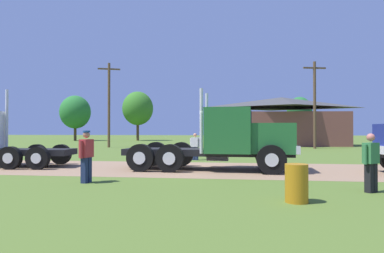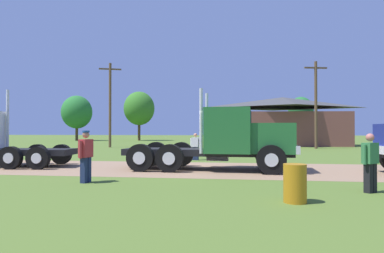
{
  "view_description": "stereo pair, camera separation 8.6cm",
  "coord_description": "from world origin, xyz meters",
  "px_view_note": "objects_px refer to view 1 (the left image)",
  "views": [
    {
      "loc": [
        1.42,
        -14.53,
        1.71
      ],
      "look_at": [
        -0.51,
        0.51,
        1.89
      ],
      "focal_mm": 30.86,
      "sensor_mm": 36.0,
      "label": 1
    },
    {
      "loc": [
        1.51,
        -14.52,
        1.71
      ],
      "look_at": [
        -0.51,
        0.51,
        1.89
      ],
      "focal_mm": 30.86,
      "sensor_mm": 36.0,
      "label": 2
    }
  ],
  "objects_px": {
    "visitor_by_barrel": "(371,161)",
    "steel_barrel": "(296,183)",
    "shed_building": "(281,122)",
    "utility_pole_far": "(315,102)",
    "truck_foreground_white": "(231,140)",
    "utility_pole_near": "(109,103)",
    "visitor_walking_mid": "(86,154)",
    "visitor_far_side": "(195,146)"
  },
  "relations": [
    {
      "from": "visitor_by_barrel",
      "to": "steel_barrel",
      "type": "height_order",
      "value": "visitor_by_barrel"
    },
    {
      "from": "shed_building",
      "to": "utility_pole_far",
      "type": "relative_size",
      "value": 1.74
    },
    {
      "from": "truck_foreground_white",
      "to": "shed_building",
      "type": "distance_m",
      "value": 25.17
    },
    {
      "from": "visitor_by_barrel",
      "to": "steel_barrel",
      "type": "xyz_separation_m",
      "value": [
        -2.27,
        -1.56,
        -0.42
      ]
    },
    {
      "from": "shed_building",
      "to": "utility_pole_near",
      "type": "relative_size",
      "value": 1.68
    },
    {
      "from": "utility_pole_far",
      "to": "steel_barrel",
      "type": "bearing_deg",
      "value": -104.08
    },
    {
      "from": "visitor_walking_mid",
      "to": "truck_foreground_white",
      "type": "bearing_deg",
      "value": 41.02
    },
    {
      "from": "visitor_walking_mid",
      "to": "visitor_by_barrel",
      "type": "height_order",
      "value": "visitor_walking_mid"
    },
    {
      "from": "visitor_far_side",
      "to": "steel_barrel",
      "type": "height_order",
      "value": "visitor_far_side"
    },
    {
      "from": "visitor_walking_mid",
      "to": "utility_pole_far",
      "type": "xyz_separation_m",
      "value": [
        12.29,
        21.85,
        3.4
      ]
    },
    {
      "from": "truck_foreground_white",
      "to": "steel_barrel",
      "type": "height_order",
      "value": "truck_foreground_white"
    },
    {
      "from": "utility_pole_near",
      "to": "utility_pole_far",
      "type": "relative_size",
      "value": 1.04
    },
    {
      "from": "visitor_walking_mid",
      "to": "visitor_far_side",
      "type": "xyz_separation_m",
      "value": [
        2.56,
        8.57,
        -0.11
      ]
    },
    {
      "from": "visitor_walking_mid",
      "to": "utility_pole_near",
      "type": "height_order",
      "value": "utility_pole_near"
    },
    {
      "from": "utility_pole_near",
      "to": "utility_pole_far",
      "type": "bearing_deg",
      "value": 1.2
    },
    {
      "from": "visitor_by_barrel",
      "to": "shed_building",
      "type": "bearing_deg",
      "value": 86.79
    },
    {
      "from": "steel_barrel",
      "to": "shed_building",
      "type": "bearing_deg",
      "value": 82.75
    },
    {
      "from": "visitor_far_side",
      "to": "utility_pole_near",
      "type": "distance_m",
      "value": 16.84
    },
    {
      "from": "truck_foreground_white",
      "to": "utility_pole_near",
      "type": "distance_m",
      "value": 21.55
    },
    {
      "from": "truck_foreground_white",
      "to": "visitor_far_side",
      "type": "relative_size",
      "value": 4.82
    },
    {
      "from": "utility_pole_far",
      "to": "truck_foreground_white",
      "type": "bearing_deg",
      "value": -113.22
    },
    {
      "from": "truck_foreground_white",
      "to": "visitor_walking_mid",
      "type": "distance_m",
      "value": 6.18
    },
    {
      "from": "visitor_walking_mid",
      "to": "shed_building",
      "type": "xyz_separation_m",
      "value": [
        10.18,
        28.57,
        1.72
      ]
    },
    {
      "from": "truck_foreground_white",
      "to": "shed_building",
      "type": "bearing_deg",
      "value": 77.3
    },
    {
      "from": "visitor_walking_mid",
      "to": "visitor_by_barrel",
      "type": "distance_m",
      "value": 8.57
    },
    {
      "from": "steel_barrel",
      "to": "utility_pole_near",
      "type": "distance_m",
      "value": 27.7
    },
    {
      "from": "steel_barrel",
      "to": "visitor_walking_mid",
      "type": "bearing_deg",
      "value": 161.03
    },
    {
      "from": "utility_pole_near",
      "to": "steel_barrel",
      "type": "bearing_deg",
      "value": -59.4
    },
    {
      "from": "visitor_far_side",
      "to": "visitor_by_barrel",
      "type": "bearing_deg",
      "value": -56.86
    },
    {
      "from": "truck_foreground_white",
      "to": "utility_pole_far",
      "type": "height_order",
      "value": "utility_pole_far"
    },
    {
      "from": "utility_pole_far",
      "to": "visitor_walking_mid",
      "type": "bearing_deg",
      "value": -119.36
    },
    {
      "from": "visitor_far_side",
      "to": "utility_pole_near",
      "type": "relative_size",
      "value": 0.18
    },
    {
      "from": "steel_barrel",
      "to": "shed_building",
      "type": "height_order",
      "value": "shed_building"
    },
    {
      "from": "visitor_by_barrel",
      "to": "visitor_far_side",
      "type": "height_order",
      "value": "visitor_by_barrel"
    },
    {
      "from": "visitor_walking_mid",
      "to": "steel_barrel",
      "type": "xyz_separation_m",
      "value": [
        6.27,
        -2.16,
        -0.48
      ]
    },
    {
      "from": "visitor_walking_mid",
      "to": "shed_building",
      "type": "height_order",
      "value": "shed_building"
    },
    {
      "from": "visitor_by_barrel",
      "to": "truck_foreground_white",
      "type": "bearing_deg",
      "value": 129.95
    },
    {
      "from": "visitor_far_side",
      "to": "shed_building",
      "type": "distance_m",
      "value": 21.48
    },
    {
      "from": "shed_building",
      "to": "utility_pole_near",
      "type": "height_order",
      "value": "utility_pole_near"
    },
    {
      "from": "visitor_far_side",
      "to": "utility_pole_far",
      "type": "xyz_separation_m",
      "value": [
        9.73,
        13.28,
        3.52
      ]
    },
    {
      "from": "visitor_walking_mid",
      "to": "shed_building",
      "type": "relative_size",
      "value": 0.12
    },
    {
      "from": "visitor_by_barrel",
      "to": "shed_building",
      "type": "distance_m",
      "value": 29.26
    }
  ]
}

